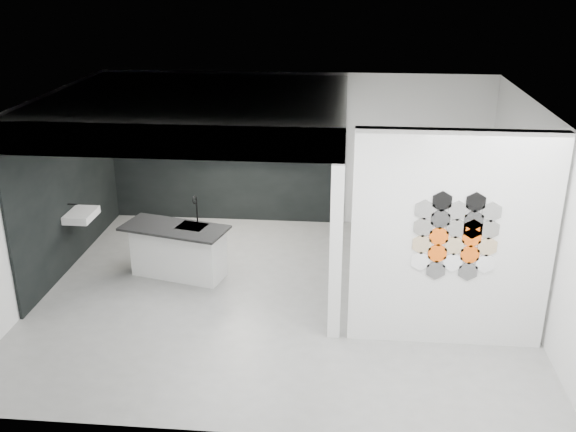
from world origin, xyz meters
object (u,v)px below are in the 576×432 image
Objects in this scene: glass_bowl at (304,153)px; bottle_dark at (206,149)px; wall_basin at (81,215)px; kitchen_island at (178,250)px; glass_vase at (304,152)px; stockpot at (173,147)px; kettle at (285,152)px; partition_panel at (451,242)px; utensil_cup at (177,150)px.

bottle_dark is at bearing 180.00° from glass_bowl.
wall_basin is 1.68m from kitchen_island.
kitchen_island reaches higher than wall_basin.
stockpot is at bearing 180.00° from glass_vase.
kettle is at bearing 34.12° from wall_basin.
partition_panel is 4.26m from kitchen_island.
utensil_cup is at bearing 180.00° from glass_vase.
wall_basin is 2.66m from bottle_dark.
glass_vase is 1.80m from bottle_dark.
kettle reaches higher than wall_basin.
partition_panel reaches higher than glass_bowl.
wall_basin is at bearing -148.65° from glass_bowl.
glass_bowl is 1.07× the size of glass_vase.
bottle_dark is 1.56× the size of utensil_cup.
bottle_dark is (0.61, 0.00, -0.03)m from stockpot.
glass_vase is 0.91× the size of bottle_dark.
wall_basin is 4.01m from glass_vase.
utensil_cup reaches higher than wall_basin.
utensil_cup is (0.07, 0.00, -0.05)m from stockpot.
kettle is 1.16× the size of glass_bowl.
glass_vase is at bearing 0.00° from glass_bowl.
bottle_dark is 0.54m from utensil_cup.
kitchen_island is 3.09m from glass_vase.
wall_basin is 0.35× the size of kitchen_island.
kitchen_island is (1.61, -0.27, -0.41)m from wall_basin.
bottle_dark is at bearing 0.00° from stockpot.
bottle_dark is at bearing 180.00° from glass_vase.
partition_panel is 5.86m from utensil_cup.
partition_panel reaches higher than utensil_cup.
partition_panel is 17.09× the size of kettle.
bottle_dark is (-1.80, 0.00, 0.02)m from glass_bowl.
stockpot is 1.51× the size of kettle.
kettle is 1.45m from bottle_dark.
bottle_dark reaches higher than glass_vase.
partition_panel is 11.30× the size of stockpot.
utensil_cup is (-2.34, 0.00, -0.02)m from glass_vase.
bottle_dark reaches higher than kettle.
wall_basin is 6.47× the size of utensil_cup.
bottle_dark is at bearing 104.74° from kitchen_island.
stockpot is at bearing 64.55° from wall_basin.
stockpot reaches higher than wall_basin.
utensil_cup is at bearing 180.00° from glass_bowl.
kitchen_island is at bearing -127.29° from glass_bowl.
utensil_cup is at bearing 171.49° from kettle.
stockpot reaches higher than kitchen_island.
stockpot is 2.41m from glass_bowl.
kitchen_island is 2.61m from stockpot.
kettle is (3.05, 2.07, 0.54)m from wall_basin.
kitchen_island is at bearing -76.63° from utensil_cup.
wall_basin is 4.15× the size of bottle_dark.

